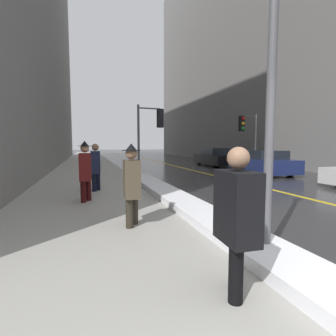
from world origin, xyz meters
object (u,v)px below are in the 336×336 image
Objects in this scene: parked_car_navy at (261,163)px; traffic_light_far at (247,130)px; pedestrian_nearside at (237,215)px; pedestrian_trailing at (85,169)px; lamp_post at (272,64)px; traffic_light_near at (152,125)px; pedestrian_in_glasses at (96,165)px; pedestrian_in_fedora at (132,182)px; parked_car_black at (216,157)px.

traffic_light_far is at bearing -1.44° from parked_car_navy.
pedestrian_trailing is at bearing -161.27° from pedestrian_nearside.
lamp_post is 9.50m from traffic_light_near.
traffic_light_far is 2.04× the size of pedestrian_trailing.
pedestrian_nearside is 5.26m from pedestrian_trailing.
pedestrian_trailing is 9.95m from parked_car_navy.
pedestrian_nearside is 6.78m from pedestrian_in_glasses.
pedestrian_in_fedora is 1.00× the size of pedestrian_in_glasses.
traffic_light_near is at bearing 144.31° from pedestrian_in_glasses.
pedestrian_in_glasses reaches higher than pedestrian_nearside.
traffic_light_near is 6.02m from traffic_light_far.
traffic_light_far is at bearing 4.42° from traffic_light_near.
traffic_light_near reaches higher than traffic_light_far.
pedestrian_in_glasses is 9.03m from parked_car_navy.
lamp_post is at bearing -99.20° from traffic_light_near.
lamp_post is 2.72× the size of pedestrian_in_glasses.
pedestrian_in_glasses reaches higher than parked_car_black.
traffic_light_far is 2.15× the size of pedestrian_in_fedora.
parked_car_black is (8.64, 8.15, -0.25)m from pedestrian_in_glasses.
lamp_post is 6.53m from pedestrian_in_glasses.
pedestrian_nearside is 0.34× the size of parked_car_navy.
traffic_light_far is 2.21× the size of pedestrian_nearside.
pedestrian_trailing is 1.05× the size of pedestrian_in_glasses.
pedestrian_trailing reaches higher than pedestrian_nearside.
pedestrian_in_glasses is at bearing 112.94° from parked_car_navy.
lamp_post is 1.25× the size of traffic_light_near.
parked_car_navy is at bearing 111.06° from pedestrian_in_glasses.
pedestrian_trailing is 1.66m from pedestrian_in_glasses.
lamp_post reaches higher than pedestrian_nearside.
parked_car_navy is 5.30m from parked_car_black.
traffic_light_near is at bearing 130.43° from parked_car_black.
lamp_post is 2.98m from pedestrian_in_fedora.
parked_car_navy is at bearing -178.77° from parked_car_black.
traffic_light_near reaches higher than parked_car_navy.
lamp_post is 2.73× the size of pedestrian_in_fedora.
pedestrian_trailing is (-0.84, 2.47, 0.04)m from pedestrian_in_fedora.
parked_car_navy is (8.87, 4.49, -0.31)m from pedestrian_trailing.
traffic_light_near is at bearing 166.03° from pedestrian_in_fedora.
pedestrian_in_glasses is (-2.09, 5.94, -1.72)m from lamp_post.
parked_car_navy is (8.04, 6.96, -0.26)m from pedestrian_in_fedora.
lamp_post is 2.60× the size of pedestrian_trailing.
pedestrian_in_glasses is at bearing 18.44° from traffic_light_far.
traffic_light_far is (6.64, 10.46, -0.18)m from lamp_post.
pedestrian_in_glasses is at bearing 109.34° from lamp_post.
pedestrian_in_glasses is 0.36× the size of parked_car_black.
pedestrian_in_fedora is 2.61m from pedestrian_trailing.
pedestrian_trailing is at bearing -158.71° from pedestrian_in_fedora.
traffic_light_near reaches higher than pedestrian_nearside.
traffic_light_far is at bearing 138.97° from pedestrian_in_fedora.
pedestrian_nearside is 2.66m from pedestrian_in_fedora.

